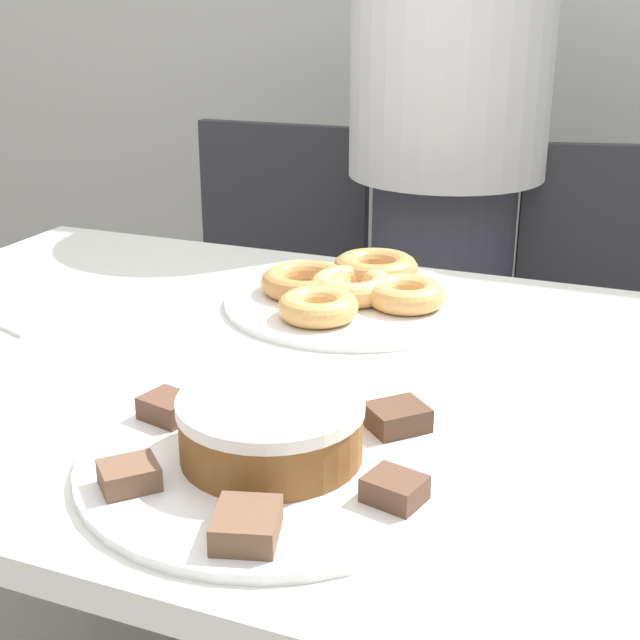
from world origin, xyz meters
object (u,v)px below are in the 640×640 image
at_px(office_chair_right, 616,404).
at_px(frosted_cake, 271,427).
at_px(plate_cake, 272,460).
at_px(person_standing, 447,153).
at_px(plate_donuts, 352,302).
at_px(office_chair_left, 260,348).
at_px(napkin, 31,310).

xyz_separation_m(office_chair_right, frosted_cake, (-0.26, -1.00, 0.38)).
height_order(office_chair_right, plate_cake, office_chair_right).
relative_size(office_chair_right, plate_cake, 2.57).
distance_m(person_standing, plate_donuts, 0.63).
distance_m(office_chair_left, plate_cake, 1.18).
relative_size(office_chair_right, frosted_cake, 5.37).
height_order(person_standing, office_chair_left, person_standing).
bearing_deg(person_standing, office_chair_left, -171.92).
xyz_separation_m(person_standing, plate_cake, (0.11, -1.06, -0.10)).
bearing_deg(office_chair_left, person_standing, 6.18).
bearing_deg(office_chair_right, office_chair_left, 165.68).
relative_size(person_standing, office_chair_left, 1.85).
relative_size(frosted_cake, napkin, 0.92).
bearing_deg(office_chair_left, frosted_cake, -65.37).
xyz_separation_m(plate_cake, napkin, (-0.47, 0.25, -0.00)).
xyz_separation_m(office_chair_right, plate_donuts, (-0.34, -0.56, 0.35)).
distance_m(office_chair_left, frosted_cake, 1.19).
bearing_deg(person_standing, frosted_cake, -83.92).
distance_m(plate_cake, frosted_cake, 0.03).
bearing_deg(frosted_cake, office_chair_left, 116.53).
relative_size(person_standing, napkin, 9.19).
bearing_deg(frosted_cake, office_chair_right, 75.51).
bearing_deg(plate_donuts, office_chair_right, 58.85).
xyz_separation_m(office_chair_left, frosted_cake, (0.50, -1.00, 0.38)).
xyz_separation_m(office_chair_left, office_chair_right, (0.76, -0.00, 0.00)).
bearing_deg(plate_cake, frosted_cake, 90.00).
xyz_separation_m(person_standing, office_chair_right, (0.37, -0.06, -0.45)).
relative_size(plate_donuts, frosted_cake, 2.07).
xyz_separation_m(plate_cake, frosted_cake, (0.00, 0.00, 0.03)).
xyz_separation_m(frosted_cake, napkin, (-0.47, 0.25, -0.04)).
bearing_deg(office_chair_left, plate_donuts, -55.36).
height_order(plate_donuts, napkin, plate_donuts).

